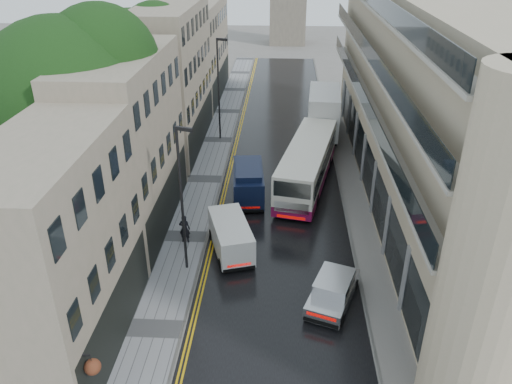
# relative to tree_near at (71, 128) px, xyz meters

# --- Properties ---
(road) EXTENTS (9.00, 85.00, 0.02)m
(road) POSITION_rel_tree_near_xyz_m (12.50, 7.50, -6.94)
(road) COLOR black
(road) RESTS_ON ground
(left_sidewalk) EXTENTS (2.70, 85.00, 0.12)m
(left_sidewalk) POSITION_rel_tree_near_xyz_m (6.65, 7.50, -6.89)
(left_sidewalk) COLOR gray
(left_sidewalk) RESTS_ON ground
(right_sidewalk) EXTENTS (1.80, 85.00, 0.12)m
(right_sidewalk) POSITION_rel_tree_near_xyz_m (17.90, 7.50, -6.89)
(right_sidewalk) COLOR slate
(right_sidewalk) RESTS_ON ground
(old_shop_row) EXTENTS (4.50, 56.00, 12.00)m
(old_shop_row) POSITION_rel_tree_near_xyz_m (3.05, 10.00, -0.95)
(old_shop_row) COLOR gray
(old_shop_row) RESTS_ON ground
(modern_block) EXTENTS (8.00, 40.00, 14.00)m
(modern_block) POSITION_rel_tree_near_xyz_m (22.80, 6.00, 0.05)
(modern_block) COLOR tan
(modern_block) RESTS_ON ground
(tree_near) EXTENTS (10.56, 10.56, 13.89)m
(tree_near) POSITION_rel_tree_near_xyz_m (0.00, 0.00, 0.00)
(tree_near) COLOR black
(tree_near) RESTS_ON ground
(tree_far) EXTENTS (9.24, 9.24, 12.46)m
(tree_far) POSITION_rel_tree_near_xyz_m (0.30, 13.00, -0.72)
(tree_far) COLOR black
(tree_far) RESTS_ON ground
(cream_bus) EXTENTS (5.15, 12.36, 3.29)m
(cream_bus) POSITION_rel_tree_near_xyz_m (12.57, 4.15, -5.28)
(cream_bus) COLOR white
(cream_bus) RESTS_ON road
(white_lorry) EXTENTS (3.26, 9.09, 4.69)m
(white_lorry) POSITION_rel_tree_near_xyz_m (14.93, 15.24, -4.58)
(white_lorry) COLOR silver
(white_lorry) RESTS_ON road
(silver_hatchback) EXTENTS (3.20, 4.64, 1.60)m
(silver_hatchback) POSITION_rel_tree_near_xyz_m (14.06, -7.66, -6.13)
(silver_hatchback) COLOR #A2A3A7
(silver_hatchback) RESTS_ON road
(white_van) EXTENTS (3.25, 4.99, 2.09)m
(white_van) POSITION_rel_tree_near_xyz_m (9.23, -3.98, -5.88)
(white_van) COLOR white
(white_van) RESTS_ON road
(navy_van) EXTENTS (2.57, 5.41, 2.67)m
(navy_van) POSITION_rel_tree_near_xyz_m (9.39, 2.96, -5.59)
(navy_van) COLOR black
(navy_van) RESTS_ON road
(pedestrian) EXTENTS (0.71, 0.50, 1.87)m
(pedestrian) POSITION_rel_tree_near_xyz_m (6.69, -1.41, -5.89)
(pedestrian) COLOR black
(pedestrian) RESTS_ON left_sidewalk
(lamp_post_near) EXTENTS (0.98, 0.49, 8.55)m
(lamp_post_near) POSITION_rel_tree_near_xyz_m (7.25, -4.05, -2.55)
(lamp_post_near) COLOR black
(lamp_post_near) RESTS_ON left_sidewalk
(lamp_post_far) EXTENTS (1.05, 0.47, 9.07)m
(lamp_post_far) POSITION_rel_tree_near_xyz_m (6.76, 16.19, -2.29)
(lamp_post_far) COLOR black
(lamp_post_far) RESTS_ON left_sidewalk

